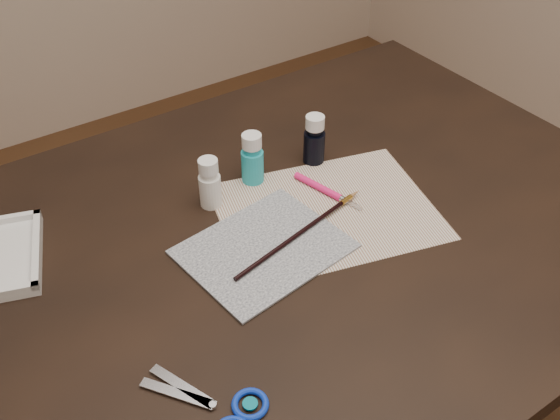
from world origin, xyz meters
TOP-DOWN VIEW (x-y plane):
  - table at (0.00, 0.00)m, footprint 1.30×0.90m
  - paper at (0.10, 0.00)m, footprint 0.42×0.36m
  - canvas at (-0.04, -0.02)m, footprint 0.27×0.22m
  - paint_bottle_white at (-0.06, 0.13)m, footprint 0.05×0.05m
  - paint_bottle_cyan at (0.04, 0.15)m, footprint 0.05×0.05m
  - paint_bottle_navy at (0.17, 0.13)m, footprint 0.05×0.05m
  - paintbrush at (0.03, -0.02)m, footprint 0.29×0.07m
  - craft_knife at (0.13, 0.04)m, footprint 0.05×0.15m
  - scissors at (-0.26, -0.21)m, footprint 0.18×0.20m

SIDE VIEW (x-z plane):
  - table at x=0.00m, z-range 0.00..0.75m
  - paper at x=0.10m, z-range 0.75..0.75m
  - canvas at x=-0.04m, z-range 0.75..0.76m
  - scissors at x=-0.26m, z-range 0.75..0.76m
  - craft_knife at x=0.13m, z-range 0.75..0.76m
  - paintbrush at x=0.03m, z-range 0.76..0.76m
  - paint_bottle_white at x=-0.06m, z-range 0.75..0.84m
  - paint_bottle_navy at x=0.17m, z-range 0.75..0.85m
  - paint_bottle_cyan at x=0.04m, z-range 0.75..0.85m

